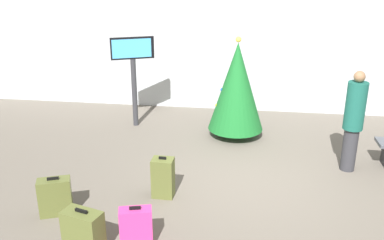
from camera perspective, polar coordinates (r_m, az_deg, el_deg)
name	(u,v)px	position (r m, az deg, el deg)	size (l,w,h in m)	color
ground_plane	(248,184)	(7.38, 7.53, -8.54)	(16.00, 16.00, 0.00)	#665E54
back_wall	(254,56)	(10.75, 8.31, 8.60)	(16.00, 0.20, 2.81)	#B7BCC1
holiday_tree	(237,87)	(8.97, 6.05, 4.47)	(1.18, 1.18, 2.17)	#4C3319
flight_info_kiosk	(133,64)	(9.58, -7.95, 7.45)	(0.91, 0.47, 2.05)	#333338
traveller_0	(354,119)	(7.95, 20.95, 0.09)	(0.39, 0.39, 1.85)	#333338
suitcase_0	(83,232)	(5.79, -14.42, -14.46)	(0.57, 0.40, 0.64)	#59602D
suitcase_1	(55,197)	(6.70, -17.97, -9.82)	(0.53, 0.39, 0.61)	#59602D
suitcase_2	(163,178)	(6.84, -3.93, -7.75)	(0.35, 0.27, 0.69)	#59602D
suitcase_3	(136,228)	(5.78, -7.56, -14.19)	(0.47, 0.31, 0.60)	#E5388C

